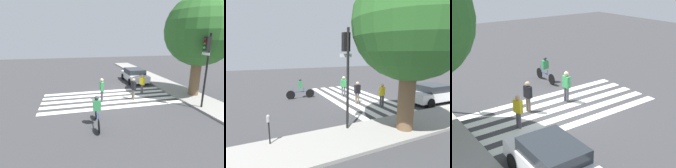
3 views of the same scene
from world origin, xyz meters
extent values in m
plane|color=#38383A|center=(0.00, 0.00, 0.00)|extent=(60.00, 60.00, 0.00)
cube|color=gray|center=(0.00, 6.25, 0.07)|extent=(36.00, 2.50, 0.14)
cube|color=silver|center=(-1.88, 0.00, 0.00)|extent=(0.51, 10.00, 0.01)
cube|color=silver|center=(-0.94, 0.00, 0.00)|extent=(0.51, 10.00, 0.01)
cube|color=silver|center=(0.00, 0.00, 0.00)|extent=(0.51, 10.00, 0.01)
cube|color=silver|center=(0.94, 0.00, 0.00)|extent=(0.51, 10.00, 0.01)
cube|color=silver|center=(1.88, 0.00, 0.00)|extent=(0.51, 10.00, 0.01)
cylinder|color=black|center=(3.46, 5.39, 2.40)|extent=(0.12, 0.12, 4.81)
cube|color=black|center=(3.46, 5.18, 4.19)|extent=(0.32, 0.26, 0.84)
cube|color=silver|center=(3.46, 5.18, 3.59)|extent=(0.60, 0.02, 0.16)
sphere|color=#590F0F|center=(3.46, 5.02, 4.42)|extent=(0.15, 0.15, 0.15)
sphere|color=#59470F|center=(3.46, 5.02, 4.19)|extent=(0.15, 0.15, 0.15)
sphere|color=#26D83F|center=(3.46, 5.02, 3.96)|extent=(0.15, 0.15, 0.15)
cylinder|color=brown|center=(1.04, 6.62, 1.56)|extent=(0.75, 0.75, 3.11)
sphere|color=#2D6628|center=(1.04, 6.62, 5.06)|extent=(5.20, 5.20, 5.20)
cylinder|color=#4C4C51|center=(0.47, -0.70, 0.41)|extent=(0.16, 0.16, 0.83)
cylinder|color=#4C4C51|center=(0.69, -0.70, 0.41)|extent=(0.16, 0.16, 0.83)
cube|color=#338C4C|center=(0.58, -0.70, 1.16)|extent=(0.49, 0.22, 0.66)
sphere|color=tan|center=(0.58, -0.70, 1.62)|extent=(0.26, 0.26, 0.26)
cylinder|color=#6B6051|center=(0.55, 1.68, 0.39)|extent=(0.15, 0.15, 0.78)
cylinder|color=#6B6051|center=(0.76, 1.68, 0.39)|extent=(0.15, 0.15, 0.78)
cube|color=black|center=(0.65, 1.68, 1.09)|extent=(0.49, 0.29, 0.62)
sphere|color=tan|center=(0.65, 1.68, 1.53)|extent=(0.24, 0.24, 0.24)
cylinder|color=#4C4C51|center=(-0.70, 2.93, 0.38)|extent=(0.14, 0.14, 0.76)
cylinder|color=#4C4C51|center=(-0.50, 2.93, 0.38)|extent=(0.14, 0.14, 0.76)
cube|color=yellow|center=(-0.60, 2.93, 1.07)|extent=(0.49, 0.33, 0.60)
sphere|color=tan|center=(-0.60, 2.93, 1.49)|extent=(0.24, 0.24, 0.24)
cylinder|color=black|center=(4.88, -1.64, 0.36)|extent=(0.71, 0.08, 0.71)
cylinder|color=black|center=(3.29, -1.56, 0.36)|extent=(0.71, 0.08, 0.71)
cube|color=#1E4C8C|center=(4.09, -1.60, 0.55)|extent=(1.35, 0.10, 0.04)
cylinder|color=#1E4C8C|center=(3.81, -1.59, 0.71)|extent=(0.03, 0.03, 0.32)
cylinder|color=#1E4C8C|center=(4.68, -1.63, 0.75)|extent=(0.03, 0.03, 0.40)
cube|color=#338C4C|center=(4.09, -1.60, 1.15)|extent=(0.26, 0.41, 0.55)
sphere|color=#333338|center=(4.09, -1.60, 1.54)|extent=(0.22, 0.22, 0.22)
cube|color=silver|center=(-4.65, 3.78, 0.58)|extent=(4.12, 1.97, 0.63)
cube|color=#23282D|center=(-4.65, 3.78, 1.14)|extent=(2.28, 1.78, 0.49)
cylinder|color=black|center=(-3.36, 4.67, 0.32)|extent=(0.64, 0.22, 0.64)
cylinder|color=black|center=(-3.41, 2.83, 0.32)|extent=(0.64, 0.22, 0.64)
cylinder|color=black|center=(-5.89, 4.73, 0.32)|extent=(0.64, 0.22, 0.64)
cylinder|color=black|center=(-5.93, 2.89, 0.32)|extent=(0.64, 0.22, 0.64)
camera|label=1|loc=(12.47, -2.83, 4.50)|focal=28.00mm
camera|label=2|loc=(7.23, 12.37, 3.71)|focal=28.00mm
camera|label=3|loc=(-12.25, 8.91, 6.83)|focal=50.00mm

